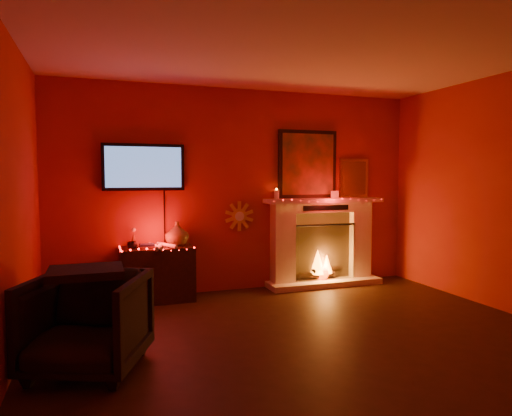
# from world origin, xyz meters

# --- Properties ---
(room) EXTENTS (5.00, 5.00, 5.00)m
(room) POSITION_xyz_m (0.00, 0.00, 1.35)
(room) COLOR black
(room) RESTS_ON ground
(floor) EXTENTS (5.00, 5.00, 0.00)m
(floor) POSITION_xyz_m (0.00, 0.00, 0.00)
(floor) COLOR black
(floor) RESTS_ON ground
(fireplace) EXTENTS (1.72, 0.40, 2.18)m
(fireplace) POSITION_xyz_m (1.14, 2.39, 0.72)
(fireplace) COLOR #F1DFCA
(fireplace) RESTS_ON floor
(tv) EXTENTS (1.00, 0.07, 1.24)m
(tv) POSITION_xyz_m (-1.30, 2.45, 1.65)
(tv) COLOR black
(tv) RESTS_ON room
(sunburst_clock) EXTENTS (0.40, 0.03, 0.40)m
(sunburst_clock) POSITION_xyz_m (-0.05, 2.48, 1.00)
(sunburst_clock) COLOR gold
(sunburst_clock) RESTS_ON room
(console_table) EXTENTS (0.88, 0.55, 0.98)m
(console_table) POSITION_xyz_m (-1.16, 2.26, 0.39)
(console_table) COLOR black
(console_table) RESTS_ON floor
(armchair) EXTENTS (1.09, 1.10, 0.77)m
(armchair) POSITION_xyz_m (-1.95, 0.38, 0.39)
(armchair) COLOR black
(armchair) RESTS_ON floor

